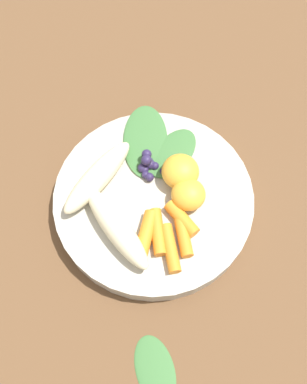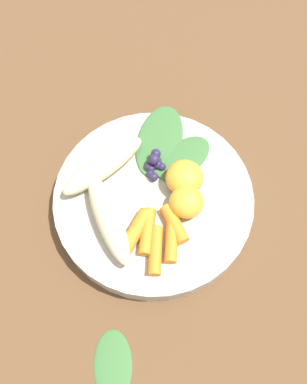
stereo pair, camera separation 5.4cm
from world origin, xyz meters
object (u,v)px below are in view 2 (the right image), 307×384
bowl (154,200)px  kale_leaf_stray (113,365)px  banana_peeled_right (103,166)px  banana_peeled_left (108,219)px  orange_segment_near (184,178)px

bowl → kale_leaf_stray: bearing=-133.9°
banana_peeled_right → kale_leaf_stray: (-0.11, -0.22, -0.04)m
banana_peeled_left → banana_peeled_right: bearing=165.5°
banana_peeled_left → orange_segment_near: orange_segment_near is taller
banana_peeled_right → orange_segment_near: size_ratio=2.59×
bowl → banana_peeled_right: (-0.04, 0.07, 0.03)m
bowl → kale_leaf_stray: (-0.15, -0.15, -0.01)m
bowl → banana_peeled_right: size_ratio=2.07×
bowl → orange_segment_near: (0.04, -0.01, 0.03)m
banana_peeled_right → orange_segment_near: bearing=130.0°
banana_peeled_right → orange_segment_near: orange_segment_near is taller
bowl → banana_peeled_left: size_ratio=2.07×
banana_peeled_right → bowl: bearing=112.0°
bowl → orange_segment_near: size_ratio=5.37×
banana_peeled_right → orange_segment_near: (0.08, -0.07, 0.00)m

